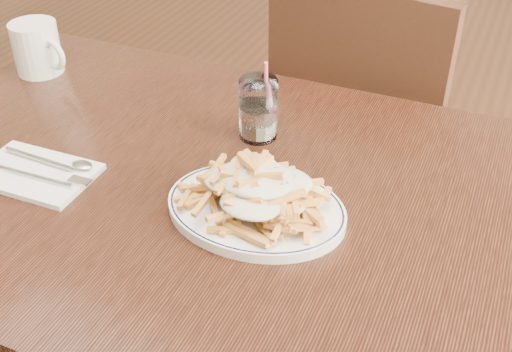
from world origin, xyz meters
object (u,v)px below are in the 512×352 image
at_px(table, 211,218).
at_px(loaded_fries, 256,185).
at_px(water_glass, 258,112).
at_px(coffee_mug, 37,48).
at_px(fries_plate, 256,209).
at_px(chair_far, 364,130).

xyz_separation_m(table, loaded_fries, (0.10, -0.05, 0.13)).
bearing_deg(water_glass, coffee_mug, 174.01).
relative_size(water_glass, coffee_mug, 1.11).
bearing_deg(fries_plate, water_glass, 112.40).
distance_m(chair_far, water_glass, 0.56).
relative_size(chair_far, loaded_fries, 4.08).
bearing_deg(coffee_mug, fries_plate, -23.26).
height_order(water_glass, coffee_mug, water_glass).
height_order(chair_far, coffee_mug, chair_far).
distance_m(table, water_glass, 0.20).
distance_m(fries_plate, loaded_fries, 0.04).
relative_size(fries_plate, coffee_mug, 2.47).
relative_size(loaded_fries, coffee_mug, 1.65).
xyz_separation_m(table, coffee_mug, (-0.51, 0.21, 0.13)).
xyz_separation_m(chair_far, coffee_mug, (-0.61, -0.42, 0.28)).
bearing_deg(table, loaded_fries, -25.04).
height_order(chair_far, loaded_fries, chair_far).
height_order(table, loaded_fries, loaded_fries).
bearing_deg(chair_far, water_glass, -100.43).
bearing_deg(coffee_mug, water_glass, -5.99).
relative_size(fries_plate, water_glass, 2.22).
bearing_deg(loaded_fries, coffee_mug, 156.74).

